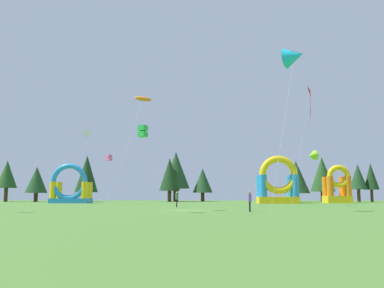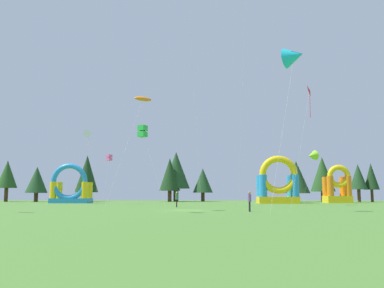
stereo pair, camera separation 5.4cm
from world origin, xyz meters
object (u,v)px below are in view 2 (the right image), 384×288
(kite_pink_box, at_px, (109,158))
(inflatable_red_slide, at_px, (278,186))
(kite_cyan_delta, at_px, (294,56))
(kite_red_diamond, at_px, (310,93))
(kite_orange_parafoil, at_px, (143,99))
(inflatable_orange_dome, at_px, (337,189))
(person_far_side, at_px, (177,198))
(inflatable_yellow_castle, at_px, (70,189))
(person_left_edge, at_px, (249,200))
(kite_white_diamond, at_px, (87,135))
(kite_lime_delta, at_px, (312,156))
(kite_green_box, at_px, (143,131))

(kite_pink_box, relative_size, inflatable_red_slide, 0.98)
(inflatable_red_slide, bearing_deg, kite_pink_box, -168.95)
(kite_cyan_delta, distance_m, kite_red_diamond, 4.22)
(kite_pink_box, distance_m, kite_red_diamond, 35.64)
(kite_orange_parafoil, bearing_deg, inflatable_red_slide, 58.66)
(kite_cyan_delta, bearing_deg, kite_red_diamond, -43.98)
(inflatable_orange_dome, bearing_deg, kite_pink_box, -165.30)
(person_far_side, bearing_deg, inflatable_yellow_castle, 44.93)
(person_left_edge, distance_m, person_far_side, 14.20)
(kite_pink_box, height_order, kite_red_diamond, kite_red_diamond)
(kite_orange_parafoil, distance_m, kite_red_diamond, 15.88)
(kite_red_diamond, xyz_separation_m, inflatable_red_slide, (1.73, 30.37, -8.02))
(kite_white_diamond, height_order, inflatable_orange_dome, kite_white_diamond)
(kite_pink_box, relative_size, kite_white_diamond, 0.63)
(kite_pink_box, relative_size, person_far_side, 4.14)
(kite_lime_delta, bearing_deg, person_left_edge, -117.28)
(person_left_edge, bearing_deg, kite_white_diamond, -148.83)
(kite_pink_box, height_order, inflatable_red_slide, inflatable_red_slide)
(kite_lime_delta, distance_m, inflatable_yellow_castle, 39.85)
(kite_lime_delta, height_order, person_far_side, kite_lime_delta)
(person_far_side, height_order, inflatable_red_slide, inflatable_red_slide)
(person_far_side, bearing_deg, inflatable_red_slide, -37.99)
(kite_green_box, xyz_separation_m, person_far_side, (1.76, 14.29, -5.79))
(kite_green_box, relative_size, kite_cyan_delta, 0.47)
(kite_lime_delta, distance_m, kite_white_diamond, 36.15)
(kite_green_box, xyz_separation_m, kite_cyan_delta, (13.89, 4.11, 7.85))
(kite_red_diamond, bearing_deg, person_left_edge, -172.12)
(kite_cyan_delta, bearing_deg, kite_lime_delta, 72.32)
(kite_lime_delta, relative_size, inflatable_orange_dome, 1.16)
(kite_orange_parafoil, bearing_deg, kite_pink_box, 111.28)
(kite_green_box, distance_m, kite_cyan_delta, 16.47)
(kite_orange_parafoil, xyz_separation_m, kite_red_diamond, (15.80, -1.57, 0.03))
(person_left_edge, distance_m, inflatable_orange_dome, 40.39)
(inflatable_orange_dome, bearing_deg, person_far_side, -137.57)
(kite_pink_box, bearing_deg, inflatable_yellow_castle, 142.96)
(kite_green_box, relative_size, inflatable_red_slide, 0.96)
(person_left_edge, distance_m, inflatable_yellow_castle, 42.12)
(person_left_edge, bearing_deg, kite_red_diamond, 90.36)
(kite_orange_parafoil, height_order, person_left_edge, kite_orange_parafoil)
(kite_green_box, height_order, person_far_side, kite_green_box)
(kite_lime_delta, bearing_deg, kite_white_diamond, 164.92)
(kite_pink_box, distance_m, inflatable_red_slide, 27.56)
(person_left_edge, distance_m, inflatable_red_slide, 32.12)
(kite_red_diamond, distance_m, inflatable_yellow_castle, 46.30)
(kite_white_diamond, relative_size, person_left_edge, 6.77)
(kite_orange_parafoil, height_order, kite_red_diamond, kite_red_diamond)
(kite_white_diamond, bearing_deg, inflatable_red_slide, 2.22)
(inflatable_red_slide, distance_m, inflatable_yellow_castle, 34.83)
(kite_red_diamond, bearing_deg, inflatable_red_slide, 86.74)
(person_far_side, bearing_deg, kite_pink_box, 40.35)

